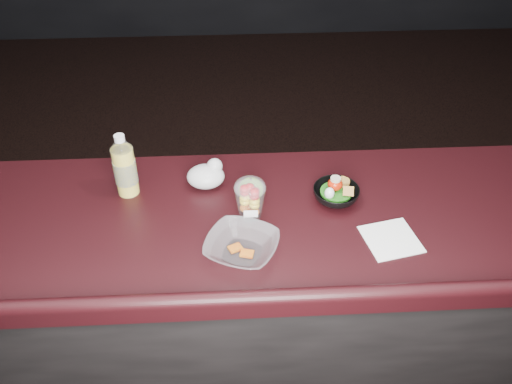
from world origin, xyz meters
TOP-DOWN VIEW (x-y plane):
  - room_shell at (0.00, 0.00)m, footprint 8.00×8.00m
  - counter at (0.00, 0.30)m, footprint 4.06×0.71m
  - lemonade_bottle at (-0.37, 0.45)m, footprint 0.08×0.08m
  - fruit_cup at (0.03, 0.31)m, footprint 0.10×0.10m
  - green_apple at (0.04, 0.40)m, footprint 0.09×0.09m
  - plastic_bag at (-0.11, 0.48)m, footprint 0.13×0.11m
  - snack_bowl at (0.32, 0.37)m, footprint 0.20×0.20m
  - takeout_bowl at (0.00, 0.14)m, footprint 0.28×0.28m
  - paper_napkin at (0.47, 0.17)m, footprint 0.19×0.19m

SIDE VIEW (x-z plane):
  - counter at x=0.00m, z-range 0.00..1.02m
  - paper_napkin at x=0.47m, z-range 1.02..1.02m
  - takeout_bowl at x=0.00m, z-range 1.02..1.07m
  - snack_bowl at x=0.32m, z-range 1.01..1.09m
  - green_apple at x=0.04m, z-range 1.02..1.10m
  - plastic_bag at x=-0.11m, z-range 1.01..1.11m
  - fruit_cup at x=0.03m, z-range 1.02..1.17m
  - lemonade_bottle at x=-0.37m, z-range 1.00..1.23m
  - room_shell at x=0.00m, z-range -2.17..5.83m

